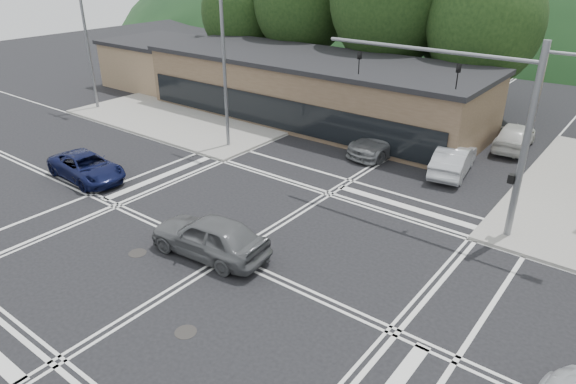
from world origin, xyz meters
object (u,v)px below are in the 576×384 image
Objects in this scene: car_grey_center at (209,236)px; car_queue_b at (515,136)px; car_blue_west at (87,167)px; car_queue_a at (453,160)px; car_northbound at (386,140)px.

car_grey_center is 20.41m from car_queue_b.
car_queue_a is at bearing -46.51° from car_blue_west.
car_grey_center is at bearing 63.25° from car_queue_a.
car_grey_center is at bearing -80.62° from car_northbound.
car_grey_center is at bearing -93.68° from car_blue_west.
car_queue_a is at bearing 2.84° from car_northbound.
car_queue_b is at bearing 52.45° from car_northbound.
car_queue_a is 0.99× the size of car_queue_b.
car_queue_a is at bearing 70.59° from car_queue_b.
car_grey_center is 1.06× the size of car_queue_a.
car_northbound reaches higher than car_queue_a.
car_blue_west is 24.43m from car_queue_b.
car_grey_center is 0.92× the size of car_northbound.
car_northbound is (0.13, 14.21, -0.06)m from car_grey_center.
car_northbound is (10.49, 12.88, 0.11)m from car_blue_west.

